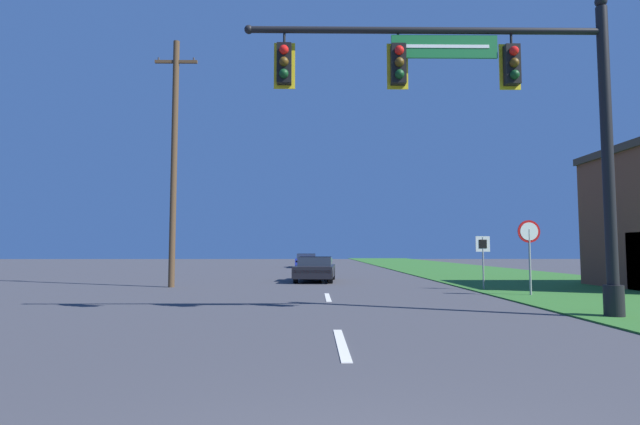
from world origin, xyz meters
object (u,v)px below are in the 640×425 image
Objects in this scene: car_ahead at (315,269)px; route_sign_post at (483,250)px; far_car at (306,260)px; stop_sign at (529,240)px; signal_mast at (506,114)px; utility_pole_near at (174,158)px.

route_sign_post is (6.50, -5.29, 0.92)m from car_ahead.
route_sign_post reaches higher than far_car.
signal_mast is at bearing -117.43° from stop_sign.
signal_mast is at bearing -42.26° from utility_pole_near.
stop_sign reaches higher than car_ahead.
route_sign_post is at bearing -6.94° from utility_pole_near.
far_car is 2.26× the size of route_sign_post.
signal_mast reaches higher than route_sign_post.
utility_pole_near is (-10.39, 9.44, 0.67)m from signal_mast.
utility_pole_near is at bearing 137.74° from signal_mast.
far_car is at bearing 106.28° from stop_sign.
utility_pole_near is at bearing 173.06° from route_sign_post.
utility_pole_near reaches higher than route_sign_post.
utility_pole_near is (-12.47, 1.52, 3.87)m from route_sign_post.
route_sign_post is (-0.70, 2.57, -0.34)m from stop_sign.
car_ahead is 10.74m from stop_sign.
stop_sign is (7.20, -7.87, 1.26)m from car_ahead.
stop_sign reaches higher than far_car.
car_ahead is (-4.42, 13.22, -4.12)m from signal_mast.
utility_pole_near reaches higher than stop_sign.
utility_pole_near reaches higher than signal_mast.
car_ahead is 1.78× the size of stop_sign.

